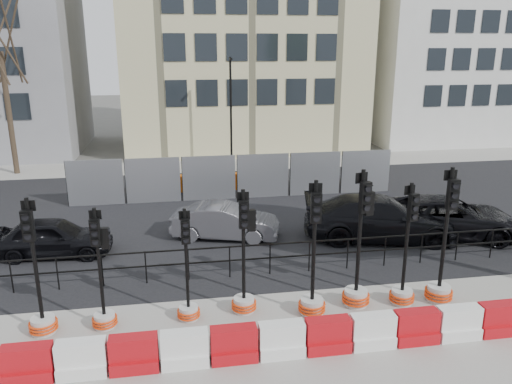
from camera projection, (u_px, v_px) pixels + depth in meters
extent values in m
plane|color=#51514C|center=(278.00, 294.00, 13.76)|extent=(120.00, 120.00, 0.00)
cube|color=gray|center=(307.00, 358.00, 10.91)|extent=(40.00, 6.00, 0.02)
cube|color=black|center=(243.00, 213.00, 20.38)|extent=(40.00, 14.00, 0.03)
cube|color=gray|center=(221.00, 163.00, 28.89)|extent=(40.00, 4.00, 0.02)
cube|color=#BEB88B|center=(240.00, 7.00, 32.35)|extent=(15.00, 10.00, 18.00)
cube|color=silver|center=(452.00, 24.00, 35.00)|extent=(12.00, 9.00, 16.00)
cylinder|color=black|center=(11.00, 277.00, 13.61)|extent=(0.04, 0.04, 1.00)
cylinder|color=black|center=(58.00, 274.00, 13.80)|extent=(0.04, 0.04, 1.00)
cylinder|color=black|center=(102.00, 271.00, 13.99)|extent=(0.04, 0.04, 1.00)
cylinder|color=black|center=(146.00, 268.00, 14.18)|extent=(0.04, 0.04, 1.00)
cylinder|color=black|center=(188.00, 265.00, 14.37)|extent=(0.04, 0.04, 1.00)
cylinder|color=black|center=(230.00, 262.00, 14.56)|extent=(0.04, 0.04, 1.00)
cylinder|color=black|center=(270.00, 259.00, 14.75)|extent=(0.04, 0.04, 1.00)
cylinder|color=black|center=(309.00, 257.00, 14.94)|extent=(0.04, 0.04, 1.00)
cylinder|color=black|center=(348.00, 254.00, 15.13)|extent=(0.04, 0.04, 1.00)
cylinder|color=black|center=(385.00, 251.00, 15.32)|extent=(0.04, 0.04, 1.00)
cylinder|color=black|center=(421.00, 249.00, 15.51)|extent=(0.04, 0.04, 1.00)
cylinder|color=black|center=(457.00, 246.00, 15.70)|extent=(0.04, 0.04, 1.00)
cylinder|color=black|center=(491.00, 244.00, 15.89)|extent=(0.04, 0.04, 1.00)
cube|color=black|center=(270.00, 244.00, 14.61)|extent=(18.00, 0.04, 0.04)
cube|color=black|center=(270.00, 258.00, 14.74)|extent=(18.00, 0.04, 0.04)
cube|color=#93959B|center=(95.00, 183.00, 21.04)|extent=(2.30, 0.05, 2.00)
cylinder|color=black|center=(67.00, 184.00, 20.86)|extent=(0.05, 0.05, 2.00)
cube|color=#93959B|center=(153.00, 181.00, 21.42)|extent=(2.30, 0.05, 2.00)
cylinder|color=black|center=(126.00, 182.00, 21.24)|extent=(0.05, 0.05, 2.00)
cube|color=#93959B|center=(209.00, 178.00, 21.80)|extent=(2.30, 0.05, 2.00)
cylinder|color=black|center=(183.00, 179.00, 21.62)|extent=(0.05, 0.05, 2.00)
cube|color=#93959B|center=(263.00, 176.00, 22.18)|extent=(2.30, 0.05, 2.00)
cylinder|color=black|center=(237.00, 177.00, 22.00)|extent=(0.05, 0.05, 2.00)
cube|color=#93959B|center=(315.00, 174.00, 22.56)|extent=(2.30, 0.05, 2.00)
cylinder|color=black|center=(290.00, 175.00, 22.38)|extent=(0.05, 0.05, 2.00)
cube|color=#93959B|center=(366.00, 172.00, 22.94)|extent=(2.30, 0.05, 2.00)
cylinder|color=black|center=(342.00, 173.00, 22.76)|extent=(0.05, 0.05, 2.00)
cube|color=#D35C0E|center=(146.00, 185.00, 22.95)|extent=(1.00, 0.40, 0.80)
cube|color=#D35C0E|center=(190.00, 183.00, 23.26)|extent=(1.00, 0.40, 0.80)
cube|color=#D35C0E|center=(232.00, 181.00, 23.58)|extent=(1.00, 0.40, 0.80)
cube|color=#D35C0E|center=(274.00, 180.00, 23.89)|extent=(1.00, 0.40, 0.80)
cube|color=#D35C0E|center=(314.00, 178.00, 24.21)|extent=(1.00, 0.40, 0.80)
cube|color=#D35C0E|center=(353.00, 176.00, 24.53)|extent=(1.00, 0.40, 0.80)
cylinder|color=black|center=(231.00, 114.00, 27.18)|extent=(0.12, 0.12, 6.00)
cube|color=black|center=(231.00, 59.00, 26.13)|extent=(0.12, 0.50, 0.12)
cylinder|color=#473828|center=(9.00, 114.00, 25.79)|extent=(0.28, 0.28, 6.30)
cube|color=red|center=(29.00, 374.00, 10.15)|extent=(1.00, 0.50, 0.30)
cube|color=red|center=(27.00, 357.00, 10.04)|extent=(1.00, 0.35, 0.50)
cube|color=white|center=(83.00, 369.00, 10.32)|extent=(1.00, 0.50, 0.30)
cube|color=white|center=(81.00, 352.00, 10.20)|extent=(1.00, 0.35, 0.50)
cube|color=red|center=(135.00, 364.00, 10.48)|extent=(1.00, 0.50, 0.30)
cube|color=red|center=(134.00, 347.00, 10.37)|extent=(1.00, 0.35, 0.50)
cube|color=white|center=(185.00, 359.00, 10.65)|extent=(1.00, 0.50, 0.30)
cube|color=white|center=(184.00, 342.00, 10.54)|extent=(1.00, 0.35, 0.50)
cube|color=red|center=(234.00, 354.00, 10.82)|extent=(1.00, 0.50, 0.30)
cube|color=red|center=(234.00, 338.00, 10.70)|extent=(1.00, 0.35, 0.50)
cube|color=white|center=(281.00, 349.00, 10.98)|extent=(1.00, 0.50, 0.30)
cube|color=white|center=(281.00, 333.00, 10.87)|extent=(1.00, 0.35, 0.50)
cube|color=red|center=(327.00, 345.00, 11.15)|extent=(1.00, 0.50, 0.30)
cube|color=red|center=(328.00, 329.00, 11.03)|extent=(1.00, 0.35, 0.50)
cube|color=white|center=(372.00, 340.00, 11.31)|extent=(1.00, 0.50, 0.30)
cube|color=white|center=(373.00, 325.00, 11.20)|extent=(1.00, 0.35, 0.50)
cube|color=red|center=(415.00, 336.00, 11.48)|extent=(1.00, 0.50, 0.30)
cube|color=red|center=(416.00, 321.00, 11.37)|extent=(1.00, 0.35, 0.50)
cube|color=white|center=(457.00, 332.00, 11.65)|extent=(1.00, 0.50, 0.30)
cube|color=white|center=(459.00, 317.00, 11.53)|extent=(1.00, 0.35, 0.50)
cube|color=red|center=(498.00, 328.00, 11.81)|extent=(1.00, 0.50, 0.30)
cube|color=red|center=(500.00, 313.00, 11.70)|extent=(1.00, 0.35, 0.50)
cylinder|color=silver|center=(43.00, 325.00, 11.82)|extent=(0.55, 0.55, 0.41)
torus|color=red|center=(44.00, 328.00, 11.85)|extent=(0.66, 0.66, 0.05)
torus|color=red|center=(43.00, 325.00, 11.82)|extent=(0.66, 0.66, 0.05)
torus|color=red|center=(43.00, 322.00, 11.80)|extent=(0.66, 0.66, 0.05)
cylinder|color=black|center=(35.00, 262.00, 11.36)|extent=(0.09, 0.09, 3.07)
cube|color=black|center=(28.00, 226.00, 10.99)|extent=(0.25, 0.16, 0.72)
cylinder|color=black|center=(28.00, 237.00, 10.97)|extent=(0.16, 0.06, 0.15)
cylinder|color=black|center=(27.00, 227.00, 10.91)|extent=(0.16, 0.06, 0.15)
cylinder|color=black|center=(25.00, 217.00, 10.84)|extent=(0.16, 0.06, 0.15)
cube|color=black|center=(28.00, 206.00, 11.05)|extent=(0.31, 0.05, 0.25)
cylinder|color=silver|center=(105.00, 320.00, 12.06)|extent=(0.50, 0.50, 0.37)
torus|color=red|center=(105.00, 323.00, 12.09)|extent=(0.60, 0.60, 0.05)
torus|color=red|center=(105.00, 320.00, 12.06)|extent=(0.60, 0.60, 0.05)
torus|color=red|center=(105.00, 318.00, 12.04)|extent=(0.60, 0.60, 0.05)
cylinder|color=black|center=(99.00, 264.00, 11.65)|extent=(0.08, 0.08, 2.78)
cube|color=black|center=(95.00, 233.00, 11.30)|extent=(0.23, 0.14, 0.65)
cylinder|color=black|center=(95.00, 242.00, 11.29)|extent=(0.14, 0.05, 0.14)
cylinder|color=black|center=(95.00, 234.00, 11.23)|extent=(0.14, 0.05, 0.14)
cylinder|color=black|center=(94.00, 225.00, 11.18)|extent=(0.14, 0.05, 0.14)
cube|color=black|center=(95.00, 215.00, 11.36)|extent=(0.28, 0.04, 0.22)
cube|color=black|center=(105.00, 238.00, 11.48)|extent=(0.19, 0.13, 0.51)
cylinder|color=silver|center=(189.00, 313.00, 12.43)|extent=(0.48, 0.48, 0.35)
torus|color=red|center=(189.00, 315.00, 12.45)|extent=(0.57, 0.57, 0.04)
torus|color=red|center=(189.00, 313.00, 12.43)|extent=(0.57, 0.57, 0.04)
torus|color=red|center=(189.00, 310.00, 12.41)|extent=(0.57, 0.57, 0.04)
cylinder|color=black|center=(186.00, 261.00, 12.04)|extent=(0.08, 0.08, 2.64)
cube|color=black|center=(185.00, 231.00, 11.71)|extent=(0.22, 0.13, 0.62)
cylinder|color=black|center=(186.00, 240.00, 11.70)|extent=(0.13, 0.05, 0.13)
cylinder|color=black|center=(186.00, 233.00, 11.65)|extent=(0.13, 0.05, 0.13)
cylinder|color=black|center=(185.00, 225.00, 11.59)|extent=(0.13, 0.05, 0.13)
cube|color=black|center=(184.00, 215.00, 11.76)|extent=(0.27, 0.04, 0.21)
cylinder|color=silver|center=(244.00, 305.00, 12.78)|extent=(0.54, 0.54, 0.40)
torus|color=red|center=(244.00, 307.00, 12.80)|extent=(0.64, 0.64, 0.05)
torus|color=red|center=(244.00, 305.00, 12.78)|extent=(0.64, 0.64, 0.05)
torus|color=red|center=(244.00, 302.00, 12.76)|extent=(0.64, 0.64, 0.05)
cylinder|color=black|center=(243.00, 247.00, 12.33)|extent=(0.09, 0.09, 2.98)
cube|color=black|center=(244.00, 215.00, 11.97)|extent=(0.24, 0.14, 0.69)
cylinder|color=black|center=(244.00, 224.00, 11.95)|extent=(0.15, 0.05, 0.15)
cylinder|color=black|center=(244.00, 216.00, 11.89)|extent=(0.15, 0.05, 0.15)
cylinder|color=black|center=(244.00, 207.00, 11.83)|extent=(0.15, 0.05, 0.15)
cube|color=black|center=(243.00, 197.00, 12.02)|extent=(0.30, 0.03, 0.24)
cube|color=black|center=(251.00, 220.00, 12.16)|extent=(0.20, 0.13, 0.55)
cylinder|color=silver|center=(312.00, 306.00, 12.66)|extent=(0.58, 0.58, 0.43)
torus|color=red|center=(312.00, 309.00, 12.69)|extent=(0.70, 0.70, 0.05)
torus|color=red|center=(312.00, 306.00, 12.66)|extent=(0.70, 0.70, 0.05)
torus|color=red|center=(312.00, 303.00, 12.64)|extent=(0.70, 0.70, 0.05)
cylinder|color=black|center=(314.00, 244.00, 12.18)|extent=(0.10, 0.10, 3.21)
cube|color=black|center=(316.00, 208.00, 11.78)|extent=(0.27, 0.18, 0.75)
cylinder|color=black|center=(316.00, 219.00, 11.77)|extent=(0.17, 0.07, 0.16)
cylinder|color=black|center=(317.00, 209.00, 11.70)|extent=(0.17, 0.07, 0.16)
cylinder|color=black|center=(317.00, 199.00, 11.63)|extent=(0.17, 0.07, 0.16)
cube|color=black|center=(316.00, 188.00, 11.85)|extent=(0.32, 0.07, 0.26)
cylinder|color=silver|center=(356.00, 297.00, 13.09)|extent=(0.60, 0.60, 0.45)
torus|color=red|center=(355.00, 300.00, 13.12)|extent=(0.73, 0.73, 0.06)
torus|color=red|center=(356.00, 297.00, 13.09)|extent=(0.73, 0.73, 0.06)
torus|color=red|center=(356.00, 294.00, 13.07)|extent=(0.73, 0.73, 0.06)
cylinder|color=black|center=(360.00, 234.00, 12.59)|extent=(0.10, 0.10, 3.35)
cube|color=black|center=(365.00, 197.00, 12.19)|extent=(0.30, 0.21, 0.78)
cylinder|color=black|center=(367.00, 208.00, 12.18)|extent=(0.18, 0.09, 0.17)
cylinder|color=black|center=(367.00, 198.00, 12.11)|extent=(0.18, 0.09, 0.17)
cylinder|color=black|center=(368.00, 189.00, 12.04)|extent=(0.18, 0.09, 0.17)
cube|color=black|center=(362.00, 178.00, 12.24)|extent=(0.33, 0.11, 0.27)
cube|color=black|center=(369.00, 203.00, 12.45)|extent=(0.25, 0.19, 0.61)
cylinder|color=silver|center=(402.00, 296.00, 13.18)|extent=(0.54, 0.54, 0.40)
torus|color=red|center=(401.00, 299.00, 13.20)|extent=(0.66, 0.66, 0.05)
torus|color=red|center=(402.00, 296.00, 13.18)|extent=(0.66, 0.66, 0.05)
torus|color=red|center=(402.00, 294.00, 13.16)|extent=(0.66, 0.66, 0.05)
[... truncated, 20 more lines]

